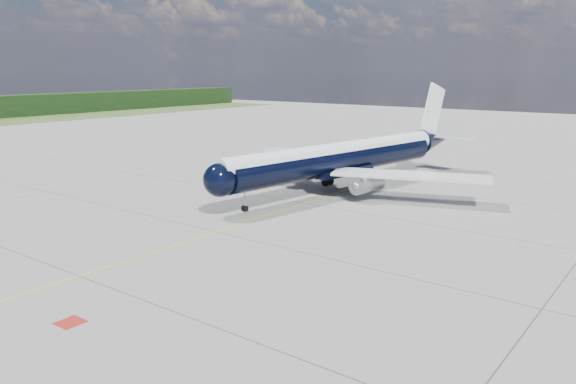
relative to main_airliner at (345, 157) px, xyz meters
name	(u,v)px	position (x,y,z in m)	size (l,w,h in m)	color
ground	(327,196)	(0.44, -4.79, -4.23)	(320.00, 320.00, 0.00)	gray
taxiway_centerline	(304,203)	(0.44, -9.79, -4.22)	(0.16, 160.00, 0.01)	yellow
red_marking	(70,322)	(7.24, -44.79, -4.22)	(1.60, 1.60, 0.01)	maroon
main_airliner	(345,157)	(0.00, 0.00, 0.00)	(38.29, 47.03, 13.62)	black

